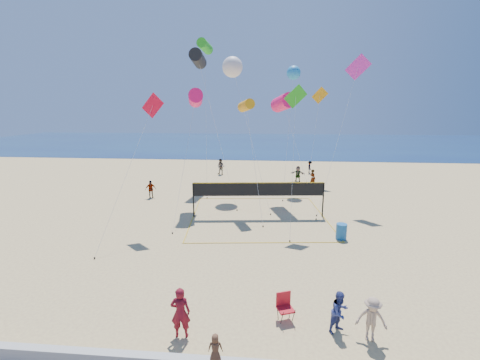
# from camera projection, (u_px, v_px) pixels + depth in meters

# --- Properties ---
(ground) EXTENTS (120.00, 120.00, 0.00)m
(ground) POSITION_uv_depth(u_px,v_px,m) (225.00, 314.00, 12.52)
(ground) COLOR #D8BD79
(ground) RESTS_ON ground
(ocean) EXTENTS (140.00, 50.00, 0.03)m
(ocean) POSITION_uv_depth(u_px,v_px,m) (261.00, 143.00, 72.75)
(ocean) COLOR navy
(ocean) RESTS_ON ground
(woman) EXTENTS (0.73, 0.52, 1.87)m
(woman) POSITION_uv_depth(u_px,v_px,m) (180.00, 312.00, 11.10)
(woman) COLOR maroon
(woman) RESTS_ON ground
(toddler) EXTENTS (0.46, 0.32, 0.89)m
(toddler) POSITION_uv_depth(u_px,v_px,m) (215.00, 348.00, 9.29)
(toddler) COLOR brown
(toddler) RESTS_ON seawall
(bystander_a) EXTENTS (0.96, 0.92, 1.55)m
(bystander_a) POSITION_uv_depth(u_px,v_px,m) (340.00, 312.00, 11.38)
(bystander_a) COLOR navy
(bystander_a) RESTS_ON ground
(bystander_b) EXTENTS (1.13, 0.79, 1.60)m
(bystander_b) POSITION_uv_depth(u_px,v_px,m) (372.00, 319.00, 10.96)
(bystander_b) COLOR tan
(bystander_b) RESTS_ON ground
(far_person_0) EXTENTS (0.99, 0.76, 1.57)m
(far_person_0) POSITION_uv_depth(u_px,v_px,m) (151.00, 189.00, 28.40)
(far_person_0) COLOR gray
(far_person_0) RESTS_ON ground
(far_person_1) EXTENTS (1.63, 0.88, 1.67)m
(far_person_1) POSITION_uv_depth(u_px,v_px,m) (298.00, 174.00, 34.76)
(far_person_1) COLOR gray
(far_person_1) RESTS_ON ground
(far_person_2) EXTENTS (0.75, 0.81, 1.85)m
(far_person_2) POSITION_uv_depth(u_px,v_px,m) (313.00, 179.00, 32.01)
(far_person_2) COLOR gray
(far_person_2) RESTS_ON ground
(far_person_3) EXTENTS (1.05, 0.89, 1.88)m
(far_person_3) POSITION_uv_depth(u_px,v_px,m) (221.00, 167.00, 38.27)
(far_person_3) COLOR gray
(far_person_3) RESTS_ON ground
(far_person_4) EXTENTS (0.57, 0.98, 1.51)m
(far_person_4) POSITION_uv_depth(u_px,v_px,m) (310.00, 167.00, 39.04)
(far_person_4) COLOR gray
(far_person_4) RESTS_ON ground
(camp_chair) EXTENTS (0.72, 0.83, 1.18)m
(camp_chair) POSITION_uv_depth(u_px,v_px,m) (285.00, 305.00, 12.08)
(camp_chair) COLOR red
(camp_chair) RESTS_ON ground
(trash_barrel) EXTENTS (0.77, 0.77, 0.96)m
(trash_barrel) POSITION_uv_depth(u_px,v_px,m) (341.00, 231.00, 19.54)
(trash_barrel) COLOR #175898
(trash_barrel) RESTS_ON ground
(volleyball_net) EXTENTS (10.60, 10.47, 2.59)m
(volleyball_net) POSITION_uv_depth(u_px,v_px,m) (259.00, 193.00, 23.27)
(volleyball_net) COLOR black
(volleyball_net) RESTS_ON ground
(kite_0) EXTENTS (1.70, 8.46, 9.31)m
(kite_0) POSITION_uv_depth(u_px,v_px,m) (196.00, 98.00, 25.31)
(kite_0) COLOR #F81263
(kite_0) RESTS_ON ground
(kite_1) EXTENTS (4.04, 4.44, 12.37)m
(kite_1) POSITION_uv_depth(u_px,v_px,m) (198.00, 59.00, 25.75)
(kite_1) COLOR black
(kite_1) RESTS_ON ground
(kite_2) EXTENTS (2.22, 5.06, 8.51)m
(kite_2) POSITION_uv_depth(u_px,v_px,m) (246.00, 106.00, 23.86)
(kite_2) COLOR orange
(kite_2) RESTS_ON ground
(kite_3) EXTENTS (2.51, 5.82, 8.80)m
(kite_3) POSITION_uv_depth(u_px,v_px,m) (150.00, 113.00, 20.36)
(kite_3) COLOR red
(kite_3) RESTS_ON ground
(kite_4) EXTENTS (1.53, 3.78, 9.34)m
(kite_4) POSITION_uv_depth(u_px,v_px,m) (295.00, 104.00, 20.61)
(kite_4) COLOR green
(kite_4) RESTS_ON ground
(kite_5) EXTENTS (4.37, 5.52, 11.95)m
(kite_5) POSITION_uv_depth(u_px,v_px,m) (356.00, 73.00, 25.07)
(kite_5) COLOR #DD2BB5
(kite_5) RESTS_ON ground
(kite_6) EXTENTS (4.62, 8.26, 12.33)m
(kite_6) POSITION_uv_depth(u_px,v_px,m) (232.00, 67.00, 28.86)
(kite_6) COLOR silver
(kite_6) RESTS_ON ground
(kite_7) EXTENTS (1.86, 6.72, 11.76)m
(kite_7) POSITION_uv_depth(u_px,v_px,m) (294.00, 73.00, 30.67)
(kite_7) COLOR #2086D0
(kite_7) RESTS_ON ground
(kite_8) EXTENTS (1.81, 7.75, 14.42)m
(kite_8) POSITION_uv_depth(u_px,v_px,m) (205.00, 46.00, 31.74)
(kite_8) COLOR green
(kite_8) RESTS_ON ground
(kite_9) EXTENTS (2.26, 5.05, 9.98)m
(kite_9) POSITION_uv_depth(u_px,v_px,m) (319.00, 100.00, 33.35)
(kite_9) COLOR orange
(kite_9) RESTS_ON ground
(kite_10) EXTENTS (3.58, 6.09, 9.05)m
(kite_10) POSITION_uv_depth(u_px,v_px,m) (283.00, 103.00, 26.48)
(kite_10) COLOR #F81263
(kite_10) RESTS_ON ground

